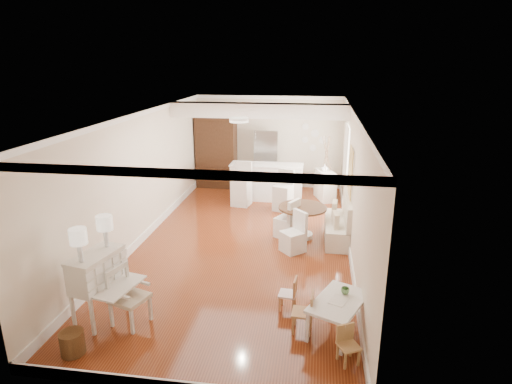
% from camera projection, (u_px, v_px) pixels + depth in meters
% --- Properties ---
extents(room, '(9.00, 9.04, 2.82)m').
position_uv_depth(room, '(248.00, 151.00, 9.10)').
color(room, brown).
rests_on(room, ground).
extents(secretary_bureau, '(1.03, 1.04, 1.10)m').
position_uv_depth(secretary_bureau, '(99.00, 287.00, 6.49)').
color(secretary_bureau, white).
rests_on(secretary_bureau, ground).
extents(gustavian_armchair, '(0.65, 0.65, 0.90)m').
position_uv_depth(gustavian_armchair, '(130.00, 297.00, 6.40)').
color(gustavian_armchair, silver).
rests_on(gustavian_armchair, ground).
extents(wicker_basket, '(0.42, 0.42, 0.33)m').
position_uv_depth(wicker_basket, '(72.00, 343.00, 5.82)').
color(wicker_basket, '#54351A').
rests_on(wicker_basket, ground).
extents(kids_table, '(1.00, 1.20, 0.52)m').
position_uv_depth(kids_table, '(338.00, 316.00, 6.26)').
color(kids_table, white).
rests_on(kids_table, ground).
extents(kids_chair_a, '(0.33, 0.33, 0.64)m').
position_uv_depth(kids_chair_a, '(303.00, 312.00, 6.25)').
color(kids_chair_a, '#AB7B4D').
rests_on(kids_chair_a, ground).
extents(kids_chair_b, '(0.30, 0.30, 0.57)m').
position_uv_depth(kids_chair_b, '(288.00, 293.00, 6.81)').
color(kids_chair_b, '#B47D52').
rests_on(kids_chair_b, ground).
extents(kids_chair_c, '(0.34, 0.34, 0.53)m').
position_uv_depth(kids_chair_c, '(349.00, 346.00, 5.60)').
color(kids_chair_c, tan).
rests_on(kids_chair_c, ground).
extents(banquette, '(0.52, 1.60, 0.98)m').
position_uv_depth(banquette, '(337.00, 218.00, 9.44)').
color(banquette, silver).
rests_on(banquette, ground).
extents(dining_table, '(1.14, 1.14, 0.73)m').
position_uv_depth(dining_table, '(302.00, 222.00, 9.56)').
color(dining_table, '#402514').
rests_on(dining_table, ground).
extents(slip_chair_near, '(0.59, 0.59, 0.87)m').
position_uv_depth(slip_chair_near, '(293.00, 232.00, 8.84)').
color(slip_chair_near, white).
rests_on(slip_chair_near, ground).
extents(slip_chair_far, '(0.60, 0.59, 0.90)m').
position_uv_depth(slip_chair_far, '(287.00, 218.00, 9.57)').
color(slip_chair_far, white).
rests_on(slip_chair_far, ground).
extents(breakfast_counter, '(2.05, 0.65, 1.03)m').
position_uv_depth(breakfast_counter, '(267.00, 182.00, 12.15)').
color(breakfast_counter, white).
rests_on(breakfast_counter, ground).
extents(bar_stool_left, '(0.54, 0.54, 1.19)m').
position_uv_depth(bar_stool_left, '(241.00, 184.00, 11.63)').
color(bar_stool_left, white).
rests_on(bar_stool_left, ground).
extents(bar_stool_right, '(0.55, 0.55, 1.08)m').
position_uv_depth(bar_stool_right, '(283.00, 191.00, 11.25)').
color(bar_stool_right, silver).
rests_on(bar_stool_right, ground).
extents(pantry_cabinet, '(1.20, 0.60, 2.30)m').
position_uv_depth(pantry_cabinet, '(216.00, 150.00, 13.22)').
color(pantry_cabinet, '#381E11').
rests_on(pantry_cabinet, ground).
extents(fridge, '(0.75, 0.65, 1.80)m').
position_uv_depth(fridge, '(277.00, 160.00, 13.00)').
color(fridge, silver).
rests_on(fridge, ground).
extents(sideboard, '(0.64, 0.94, 0.83)m').
position_uv_depth(sideboard, '(325.00, 185.00, 12.18)').
color(sideboard, white).
rests_on(sideboard, ground).
extents(pencil_cup, '(0.15, 0.15, 0.10)m').
position_uv_depth(pencil_cup, '(345.00, 291.00, 6.35)').
color(pencil_cup, '#598E53').
rests_on(pencil_cup, kids_table).
extents(branch_vase, '(0.21, 0.21, 0.19)m').
position_uv_depth(branch_vase, '(325.00, 168.00, 12.04)').
color(branch_vase, white).
rests_on(branch_vase, sideboard).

